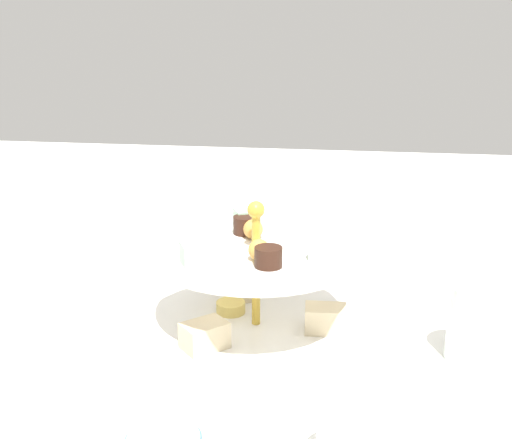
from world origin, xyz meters
The scene contains 5 objects.
ground_plane centered at (0.00, 0.00, 0.00)m, with size 2.40×2.40×0.00m, color white.
tiered_serving_stand centered at (0.00, 0.00, 0.05)m, with size 0.29×0.29×0.16m.
water_glass_tall_right centered at (0.25, -0.11, 0.06)m, with size 0.07×0.07×0.12m, color silver.
butter_knife_left centered at (-0.08, -0.31, 0.00)m, with size 0.17×0.01×0.00m, color silver.
water_glass_mid_back centered at (-0.25, 0.03, 0.04)m, with size 0.06×0.06×0.09m, color silver.
Camera 1 is at (-0.11, 0.69, 0.35)m, focal length 44.83 mm.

